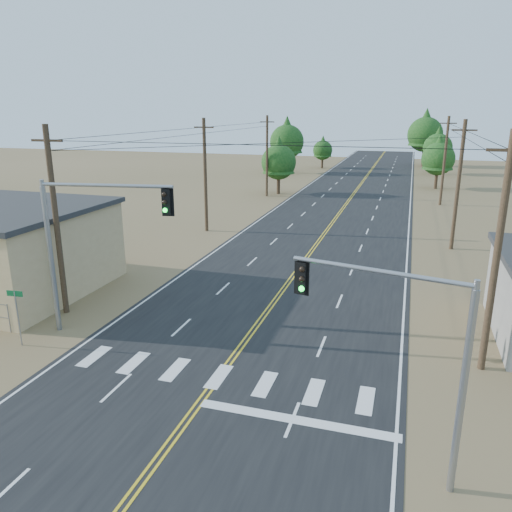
% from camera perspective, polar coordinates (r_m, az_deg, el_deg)
% --- Properties ---
extents(road, '(15.00, 200.00, 0.02)m').
position_cam_1_polar(road, '(41.19, 6.88, 1.27)').
color(road, black).
rests_on(road, ground).
extents(utility_pole_left_near, '(1.80, 0.30, 10.00)m').
position_cam_1_polar(utility_pole_left_near, '(27.97, -21.88, 3.74)').
color(utility_pole_left_near, '#4C3826').
rests_on(utility_pole_left_near, ground).
extents(utility_pole_left_mid, '(1.80, 0.30, 10.00)m').
position_cam_1_polar(utility_pole_left_mid, '(45.05, -5.82, 9.23)').
color(utility_pole_left_mid, '#4C3826').
rests_on(utility_pole_left_mid, ground).
extents(utility_pole_left_far, '(1.80, 0.30, 10.00)m').
position_cam_1_polar(utility_pole_left_far, '(63.85, 1.26, 11.41)').
color(utility_pole_left_far, '#4C3826').
rests_on(utility_pole_left_far, ground).
extents(utility_pole_right_near, '(1.80, 0.30, 10.00)m').
position_cam_1_polar(utility_pole_right_near, '(22.19, 25.83, 0.20)').
color(utility_pole_right_near, '#4C3826').
rests_on(utility_pole_right_near, ground).
extents(utility_pole_right_mid, '(1.80, 0.30, 10.00)m').
position_cam_1_polar(utility_pole_right_mid, '(41.71, 22.11, 7.55)').
color(utility_pole_right_mid, '#4C3826').
rests_on(utility_pole_right_mid, ground).
extents(utility_pole_right_far, '(1.80, 0.30, 10.00)m').
position_cam_1_polar(utility_pole_right_far, '(61.53, 20.74, 10.19)').
color(utility_pole_right_far, '#4C3826').
rests_on(utility_pole_right_far, ground).
extents(signal_mast_left, '(6.35, 1.23, 7.57)m').
position_cam_1_polar(signal_mast_left, '(24.89, -19.06, 2.60)').
color(signal_mast_left, gray).
rests_on(signal_mast_left, ground).
extents(signal_mast_right, '(5.17, 1.33, 6.50)m').
position_cam_1_polar(signal_mast_right, '(14.90, 17.25, -9.39)').
color(signal_mast_right, gray).
rests_on(signal_mast_right, ground).
extents(street_sign, '(0.81, 0.11, 2.73)m').
position_cam_1_polar(street_sign, '(25.64, -25.66, -5.49)').
color(street_sign, gray).
rests_on(street_sign, ground).
extents(tree_left_near, '(4.50, 4.50, 7.49)m').
position_cam_1_polar(tree_left_near, '(65.70, 2.61, 11.07)').
color(tree_left_near, '#3F2D1E').
rests_on(tree_left_near, ground).
extents(tree_left_mid, '(5.82, 5.82, 9.70)m').
position_cam_1_polar(tree_left_mid, '(88.07, 3.55, 13.29)').
color(tree_left_mid, '#3F2D1E').
rests_on(tree_left_mid, ground).
extents(tree_left_far, '(3.62, 3.62, 6.04)m').
position_cam_1_polar(tree_left_far, '(96.48, 7.64, 12.12)').
color(tree_left_far, '#3F2D1E').
rests_on(tree_left_far, ground).
extents(tree_right_near, '(4.49, 4.49, 7.48)m').
position_cam_1_polar(tree_right_near, '(74.46, 20.14, 10.73)').
color(tree_right_near, '#3F2D1E').
rests_on(tree_right_near, ground).
extents(tree_right_mid, '(4.81, 4.81, 8.02)m').
position_cam_1_polar(tree_right_mid, '(91.65, 20.08, 11.83)').
color(tree_right_mid, '#3F2D1E').
rests_on(tree_right_mid, ground).
extents(tree_right_far, '(6.60, 6.60, 11.00)m').
position_cam_1_polar(tree_right_far, '(103.79, 18.80, 13.39)').
color(tree_right_far, '#3F2D1E').
rests_on(tree_right_far, ground).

